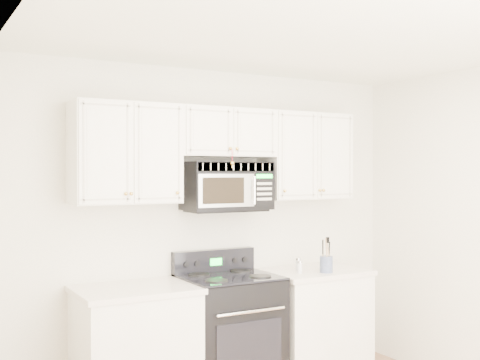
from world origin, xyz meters
TOP-DOWN VIEW (x-y plane):
  - room at (0.00, 0.00)m, footprint 3.51×3.51m
  - base_cabinet_left at (-0.80, 1.44)m, footprint 0.86×0.65m
  - base_cabinet_right at (0.80, 1.44)m, footprint 0.86×0.65m
  - range at (-0.02, 1.44)m, footprint 0.73×0.67m
  - upper_cabinets at (-0.00, 1.58)m, footprint 2.44×0.37m
  - microwave at (0.03, 1.57)m, footprint 0.70×0.40m
  - utensil_crock at (0.80, 1.26)m, footprint 0.11×0.11m
  - shaker_salt at (0.59, 1.34)m, footprint 0.04×0.04m
  - shaker_pepper at (0.66, 1.46)m, footprint 0.04×0.04m

SIDE VIEW (x-z plane):
  - base_cabinet_left at x=-0.80m, z-range -0.03..0.89m
  - base_cabinet_right at x=0.80m, z-range -0.03..0.89m
  - range at x=-0.02m, z-range -0.07..1.04m
  - shaker_salt at x=0.59m, z-range 0.92..1.02m
  - shaker_pepper at x=0.66m, z-range 0.92..1.03m
  - utensil_crock at x=0.80m, z-range 0.85..1.14m
  - room at x=0.00m, z-range 0.00..2.60m
  - microwave at x=0.03m, z-range 1.45..1.84m
  - upper_cabinets at x=0.00m, z-range 1.56..2.31m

